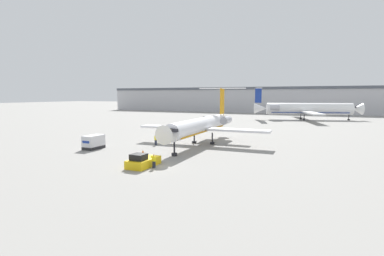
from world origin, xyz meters
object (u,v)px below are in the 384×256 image
at_px(luggage_cart, 94,142).
at_px(worker_by_wing, 156,140).
at_px(worker_near_tug, 154,161).
at_px(airplane_parked_far_left, 306,109).
at_px(pushback_tug, 143,161).
at_px(airplane_main, 202,125).
at_px(traffic_cone_left, 143,152).

distance_m(luggage_cart, worker_by_wing, 9.86).
bearing_deg(worker_near_tug, airplane_parked_far_left, 81.16).
xyz_separation_m(pushback_tug, airplane_parked_far_left, (13.89, 79.21, 3.14)).
distance_m(pushback_tug, airplane_parked_far_left, 80.48).
height_order(airplane_main, luggage_cart, airplane_main).
height_order(worker_by_wing, airplane_parked_far_left, airplane_parked_far_left).
bearing_deg(traffic_cone_left, airplane_parked_far_left, 76.18).
relative_size(traffic_cone_left, airplane_parked_far_left, 0.02).
height_order(pushback_tug, airplane_parked_far_left, airplane_parked_far_left).
distance_m(worker_near_tug, worker_by_wing, 15.95).
height_order(worker_by_wing, traffic_cone_left, worker_by_wing).
bearing_deg(airplane_main, pushback_tug, -91.37).
distance_m(airplane_main, worker_by_wing, 8.14).
height_order(pushback_tug, traffic_cone_left, pushback_tug).
bearing_deg(pushback_tug, worker_near_tug, -5.99).
distance_m(traffic_cone_left, airplane_parked_far_left, 75.23).
bearing_deg(pushback_tug, traffic_cone_left, 123.09).
bearing_deg(airplane_main, worker_near_tug, -86.35).
bearing_deg(worker_by_wing, traffic_cone_left, -73.01).
xyz_separation_m(airplane_main, pushback_tug, (-0.42, -17.54, -2.73)).
relative_size(airplane_main, worker_by_wing, 14.69).
relative_size(worker_near_tug, worker_by_wing, 0.92).
xyz_separation_m(airplane_main, worker_near_tug, (1.13, -17.71, -2.48)).
bearing_deg(traffic_cone_left, pushback_tug, -56.91).
xyz_separation_m(pushback_tug, traffic_cone_left, (-4.07, 6.24, -0.31)).
xyz_separation_m(traffic_cone_left, airplane_parked_far_left, (17.95, 72.97, 3.45)).
bearing_deg(airplane_parked_far_left, worker_near_tug, -98.84).
bearing_deg(pushback_tug, luggage_cart, 153.06).
relative_size(airplane_main, pushback_tug, 5.80).
distance_m(pushback_tug, worker_near_tug, 1.58).
height_order(worker_near_tug, worker_by_wing, worker_by_wing).
bearing_deg(luggage_cart, traffic_cone_left, -3.50).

